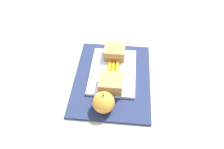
% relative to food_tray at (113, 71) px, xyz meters
% --- Properties ---
extents(ground_plane, '(2.40, 2.40, 0.00)m').
position_rel_food_tray_xyz_m(ground_plane, '(0.03, 0.00, -0.02)').
color(ground_plane, '#B7AD99').
extents(lunchbag_mat, '(0.36, 0.28, 0.01)m').
position_rel_food_tray_xyz_m(lunchbag_mat, '(0.03, 0.00, -0.01)').
color(lunchbag_mat, navy).
rests_on(lunchbag_mat, ground_plane).
extents(food_tray, '(0.23, 0.17, 0.01)m').
position_rel_food_tray_xyz_m(food_tray, '(0.00, 0.00, 0.00)').
color(food_tray, white).
rests_on(food_tray, lunchbag_mat).
extents(sandwich_half_left, '(0.07, 0.08, 0.04)m').
position_rel_food_tray_xyz_m(sandwich_half_left, '(-0.08, 0.00, 0.03)').
color(sandwich_half_left, '#9E7A4C').
rests_on(sandwich_half_left, food_tray).
extents(sandwich_half_right, '(0.07, 0.08, 0.04)m').
position_rel_food_tray_xyz_m(sandwich_half_right, '(0.08, 0.00, 0.03)').
color(sandwich_half_right, '#9E7A4C').
rests_on(sandwich_half_right, food_tray).
extents(carrot_sticks_bundle, '(0.08, 0.04, 0.02)m').
position_rel_food_tray_xyz_m(carrot_sticks_bundle, '(-0.00, 0.00, 0.01)').
color(carrot_sticks_bundle, orange).
rests_on(carrot_sticks_bundle, food_tray).
extents(apple, '(0.07, 0.07, 0.08)m').
position_rel_food_tray_xyz_m(apple, '(0.16, -0.02, 0.03)').
color(apple, gold).
rests_on(apple, lunchbag_mat).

